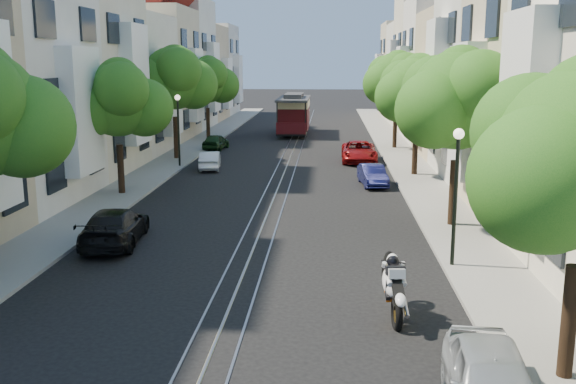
% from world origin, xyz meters
% --- Properties ---
extents(ground, '(200.00, 200.00, 0.00)m').
position_xyz_m(ground, '(0.00, 28.00, 0.00)').
color(ground, black).
rests_on(ground, ground).
extents(sidewalk_east, '(2.50, 80.00, 0.12)m').
position_xyz_m(sidewalk_east, '(7.25, 28.00, 0.06)').
color(sidewalk_east, gray).
rests_on(sidewalk_east, ground).
extents(sidewalk_west, '(2.50, 80.00, 0.12)m').
position_xyz_m(sidewalk_west, '(-7.25, 28.00, 0.06)').
color(sidewalk_west, gray).
rests_on(sidewalk_west, ground).
extents(rail_left, '(0.06, 80.00, 0.02)m').
position_xyz_m(rail_left, '(-0.55, 28.00, 0.01)').
color(rail_left, gray).
rests_on(rail_left, ground).
extents(rail_slot, '(0.06, 80.00, 0.02)m').
position_xyz_m(rail_slot, '(0.00, 28.00, 0.01)').
color(rail_slot, gray).
rests_on(rail_slot, ground).
extents(rail_right, '(0.06, 80.00, 0.02)m').
position_xyz_m(rail_right, '(0.55, 28.00, 0.01)').
color(rail_right, gray).
rests_on(rail_right, ground).
extents(lane_line, '(0.08, 80.00, 0.01)m').
position_xyz_m(lane_line, '(0.00, 28.00, 0.00)').
color(lane_line, tan).
rests_on(lane_line, ground).
extents(townhouses_east, '(7.75, 72.00, 12.00)m').
position_xyz_m(townhouses_east, '(11.87, 27.91, 5.18)').
color(townhouses_east, beige).
rests_on(townhouses_east, ground).
extents(townhouses_west, '(7.75, 72.00, 11.76)m').
position_xyz_m(townhouses_west, '(-11.87, 27.91, 5.08)').
color(townhouses_west, silver).
rests_on(townhouses_west, ground).
extents(tree_e_b, '(4.93, 4.08, 6.68)m').
position_xyz_m(tree_e_b, '(7.26, 8.98, 4.73)').
color(tree_e_b, black).
rests_on(tree_e_b, ground).
extents(tree_e_c, '(4.84, 3.99, 6.52)m').
position_xyz_m(tree_e_c, '(7.26, 19.98, 4.60)').
color(tree_e_c, black).
rests_on(tree_e_c, ground).
extents(tree_e_d, '(5.01, 4.16, 6.85)m').
position_xyz_m(tree_e_d, '(7.26, 30.98, 4.87)').
color(tree_e_d, black).
rests_on(tree_e_d, ground).
extents(tree_w_b, '(4.72, 3.87, 6.27)m').
position_xyz_m(tree_w_b, '(-7.14, 13.98, 4.40)').
color(tree_w_b, black).
rests_on(tree_w_b, ground).
extents(tree_w_c, '(5.13, 4.28, 7.09)m').
position_xyz_m(tree_w_c, '(-7.14, 24.98, 5.07)').
color(tree_w_c, black).
rests_on(tree_w_c, ground).
extents(tree_w_d, '(4.84, 3.99, 6.52)m').
position_xyz_m(tree_w_d, '(-7.14, 35.98, 4.60)').
color(tree_w_d, black).
rests_on(tree_w_d, ground).
extents(lamp_east, '(0.32, 0.32, 4.16)m').
position_xyz_m(lamp_east, '(6.30, 4.00, 2.85)').
color(lamp_east, black).
rests_on(lamp_east, ground).
extents(lamp_west, '(0.32, 0.32, 4.16)m').
position_xyz_m(lamp_west, '(-6.30, 22.00, 2.85)').
color(lamp_west, black).
rests_on(lamp_west, ground).
extents(sportbike_rider, '(0.59, 2.37, 1.63)m').
position_xyz_m(sportbike_rider, '(4.12, 0.04, 0.88)').
color(sportbike_rider, black).
rests_on(sportbike_rider, ground).
extents(cable_car, '(2.61, 8.25, 3.17)m').
position_xyz_m(cable_car, '(-0.50, 39.93, 1.88)').
color(cable_car, black).
rests_on(cable_car, ground).
extents(parked_car_e_near, '(1.83, 3.93, 1.30)m').
position_xyz_m(parked_car_e_near, '(5.42, -4.41, 0.65)').
color(parked_car_e_near, '#A1A7AC').
rests_on(parked_car_e_near, ground).
extents(parked_car_e_mid, '(1.49, 3.33, 1.06)m').
position_xyz_m(parked_car_e_mid, '(4.74, 17.13, 0.53)').
color(parked_car_e_mid, '#0B0E3A').
rests_on(parked_car_e_mid, ground).
extents(parked_car_e_far, '(2.16, 4.63, 1.28)m').
position_xyz_m(parked_car_e_far, '(4.40, 24.88, 0.64)').
color(parked_car_e_far, maroon).
rests_on(parked_car_e_far, ground).
extents(parked_car_w_near, '(2.17, 4.50, 1.26)m').
position_xyz_m(parked_car_w_near, '(-4.82, 5.92, 0.63)').
color(parked_car_w_near, black).
rests_on(parked_car_w_near, ground).
extents(parked_car_w_mid, '(1.53, 3.33, 1.06)m').
position_xyz_m(parked_car_w_mid, '(-4.40, 21.55, 0.53)').
color(parked_car_w_mid, silver).
rests_on(parked_car_w_mid, ground).
extents(parked_car_w_far, '(1.64, 3.36, 1.10)m').
position_xyz_m(parked_car_w_far, '(-5.52, 29.92, 0.55)').
color(parked_car_w_far, black).
rests_on(parked_car_w_far, ground).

